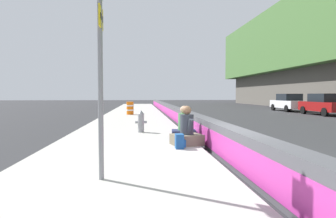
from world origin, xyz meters
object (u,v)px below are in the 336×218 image
at_px(backpack, 180,141).
at_px(parked_car_midline, 289,102).
at_px(fire_hydrant, 141,121).
at_px(construction_barrel, 130,108).
at_px(seated_person_middle, 184,129).
at_px(parked_car_fourth, 324,104).
at_px(seated_person_foreground, 187,133).
at_px(route_sign_post, 100,60).

relative_size(backpack, parked_car_midline, 0.09).
distance_m(fire_hydrant, construction_barrel, 10.29).
xyz_separation_m(seated_person_middle, parked_car_fourth, (12.08, -13.03, 0.37)).
relative_size(seated_person_foreground, parked_car_fourth, 0.26).
distance_m(route_sign_post, backpack, 3.77).
height_order(fire_hydrant, backpack, fire_hydrant).
bearing_deg(seated_person_foreground, construction_barrel, 9.18).
relative_size(fire_hydrant, seated_person_middle, 0.79).
bearing_deg(backpack, seated_person_foreground, -27.45).
bearing_deg(parked_car_midline, backpack, 145.17).
distance_m(seated_person_foreground, parked_car_midline, 22.74).
xyz_separation_m(seated_person_middle, backpack, (-1.64, 0.36, -0.15)).
bearing_deg(seated_person_middle, seated_person_foreground, 176.08).
relative_size(seated_person_foreground, seated_person_middle, 1.04).
distance_m(fire_hydrant, seated_person_foreground, 3.31).
bearing_deg(backpack, parked_car_midline, -34.83).
xyz_separation_m(route_sign_post, construction_barrel, (16.58, 0.11, -1.59)).
distance_m(route_sign_post, seated_person_foreground, 4.24).
bearing_deg(seated_person_foreground, parked_car_midline, -35.03).
height_order(construction_barrel, parked_car_fourth, parked_car_fourth).
xyz_separation_m(route_sign_post, seated_person_middle, (4.40, -2.11, -1.72)).
bearing_deg(construction_barrel, parked_car_fourth, -90.37).
height_order(seated_person_foreground, backpack, seated_person_foreground).
xyz_separation_m(backpack, construction_barrel, (13.82, 1.86, 0.28)).
distance_m(seated_person_foreground, parked_car_fourth, 18.59).
relative_size(seated_person_foreground, construction_barrel, 1.22).
bearing_deg(seated_person_foreground, backpack, 152.55).
bearing_deg(fire_hydrant, seated_person_middle, -143.58).
height_order(fire_hydrant, seated_person_foreground, seated_person_foreground).
xyz_separation_m(fire_hydrant, construction_barrel, (10.26, 0.80, 0.03)).
relative_size(route_sign_post, seated_person_middle, 3.23).
bearing_deg(fire_hydrant, seated_person_foreground, -155.98).
xyz_separation_m(route_sign_post, backpack, (2.76, -1.76, -1.88)).
xyz_separation_m(seated_person_foreground, construction_barrel, (13.28, 2.15, 0.12)).
bearing_deg(parked_car_fourth, backpack, 135.70).
distance_m(fire_hydrant, parked_car_midline, 21.23).
height_order(route_sign_post, fire_hydrant, route_sign_post).
distance_m(backpack, construction_barrel, 13.95).
distance_m(seated_person_foreground, construction_barrel, 13.45).
height_order(route_sign_post, backpack, route_sign_post).
relative_size(construction_barrel, parked_car_fourth, 0.21).
height_order(seated_person_middle, parked_car_midline, parked_car_midline).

